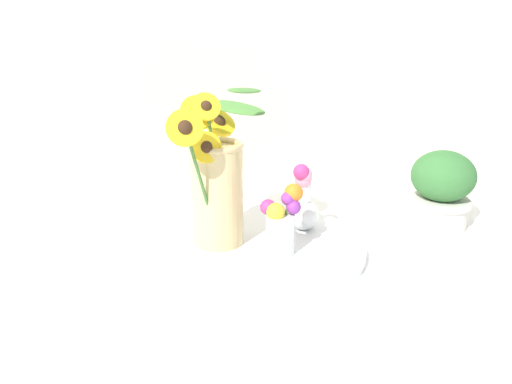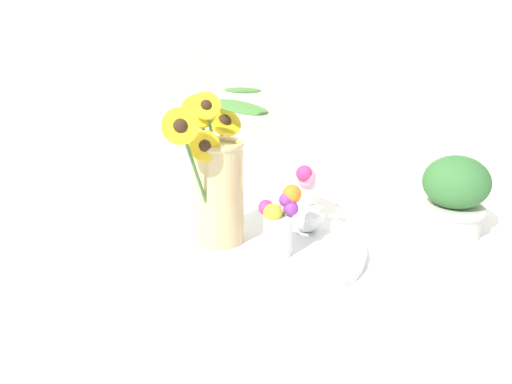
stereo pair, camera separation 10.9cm
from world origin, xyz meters
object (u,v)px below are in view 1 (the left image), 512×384
Objects in this scene: vase_small_center at (282,222)px; vase_bulb_right at (303,202)px; serving_tray at (256,246)px; potted_plant at (442,189)px; mason_jar_sunflowers at (217,182)px.

vase_bulb_right is (0.11, 0.08, -0.00)m from vase_small_center.
serving_tray is 0.11m from vase_small_center.
potted_plant is (0.48, -0.07, 0.09)m from serving_tray.
vase_bulb_right is (0.13, 0.02, 0.08)m from serving_tray.
vase_small_center is 0.91× the size of vase_bulb_right.
mason_jar_sunflowers is 0.17m from vase_small_center.
serving_tray is at bearing 111.71° from vase_small_center.
potted_plant is at bearing -0.20° from vase_small_center.
mason_jar_sunflowers is at bearing 148.71° from serving_tray.
potted_plant is (0.35, -0.09, 0.01)m from vase_bulb_right.
potted_plant reaches higher than vase_small_center.
vase_bulb_right reaches higher than vase_small_center.
vase_small_center is (0.03, -0.07, 0.08)m from serving_tray.
vase_small_center reaches higher than serving_tray.
vase_bulb_right is 0.86× the size of potted_plant.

